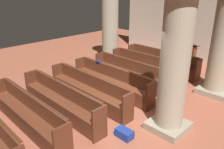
{
  "coord_description": "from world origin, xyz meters",
  "views": [
    {
      "loc": [
        3.85,
        -4.28,
        3.44
      ],
      "look_at": [
        -0.93,
        0.49,
        0.75
      ],
      "focal_mm": 36.39,
      "sensor_mm": 36.0,
      "label": 1
    }
  ],
  "objects_px": {
    "pew_row_0": "(161,60)",
    "pew_row_5": "(61,99)",
    "pillar_aisle_side": "(224,40)",
    "pillar_far_side": "(110,22)",
    "pew_row_3": "(111,79)",
    "pew_row_6": "(27,112)",
    "hymn_book": "(99,61)",
    "pew_row_2": "(131,72)",
    "pillar_aisle_rear": "(175,60)",
    "pew_row_1": "(147,66)",
    "pew_row_4": "(88,88)",
    "lectern": "(191,57)",
    "kneeler_box_blue": "(124,134)"
  },
  "relations": [
    {
      "from": "pew_row_2",
      "to": "hymn_book",
      "type": "height_order",
      "value": "hymn_book"
    },
    {
      "from": "kneeler_box_blue",
      "to": "pew_row_3",
      "type": "bearing_deg",
      "value": 142.43
    },
    {
      "from": "pew_row_2",
      "to": "hymn_book",
      "type": "distance_m",
      "value": 1.2
    },
    {
      "from": "pew_row_3",
      "to": "pillar_far_side",
      "type": "xyz_separation_m",
      "value": [
        -2.48,
        2.38,
        1.38
      ]
    },
    {
      "from": "pew_row_2",
      "to": "pew_row_5",
      "type": "bearing_deg",
      "value": -90.0
    },
    {
      "from": "pew_row_4",
      "to": "pillar_aisle_side",
      "type": "bearing_deg",
      "value": 53.6
    },
    {
      "from": "pew_row_5",
      "to": "kneeler_box_blue",
      "type": "bearing_deg",
      "value": 13.05
    },
    {
      "from": "pew_row_3",
      "to": "pew_row_6",
      "type": "distance_m",
      "value": 2.97
    },
    {
      "from": "pew_row_4",
      "to": "pillar_aisle_rear",
      "type": "height_order",
      "value": "pillar_aisle_rear"
    },
    {
      "from": "pew_row_6",
      "to": "lectern",
      "type": "height_order",
      "value": "lectern"
    },
    {
      "from": "pew_row_2",
      "to": "pillar_far_side",
      "type": "relative_size",
      "value": 0.94
    },
    {
      "from": "pew_row_4",
      "to": "pew_row_6",
      "type": "distance_m",
      "value": 1.98
    },
    {
      "from": "pillar_far_side",
      "to": "hymn_book",
      "type": "xyz_separation_m",
      "value": [
        1.68,
        -2.19,
        -0.96
      ]
    },
    {
      "from": "pew_row_5",
      "to": "pew_row_0",
      "type": "bearing_deg",
      "value": 90.0
    },
    {
      "from": "pew_row_4",
      "to": "hymn_book",
      "type": "bearing_deg",
      "value": 123.92
    },
    {
      "from": "pew_row_0",
      "to": "hymn_book",
      "type": "bearing_deg",
      "value": -105.95
    },
    {
      "from": "pew_row_6",
      "to": "kneeler_box_blue",
      "type": "bearing_deg",
      "value": 36.21
    },
    {
      "from": "pew_row_1",
      "to": "pillar_aisle_side",
      "type": "height_order",
      "value": "pillar_aisle_side"
    },
    {
      "from": "pew_row_3",
      "to": "lectern",
      "type": "height_order",
      "value": "lectern"
    },
    {
      "from": "pew_row_0",
      "to": "pew_row_2",
      "type": "height_order",
      "value": "same"
    },
    {
      "from": "pew_row_6",
      "to": "hymn_book",
      "type": "relative_size",
      "value": 17.3
    },
    {
      "from": "pew_row_4",
      "to": "pillar_far_side",
      "type": "distance_m",
      "value": 4.4
    },
    {
      "from": "pew_row_5",
      "to": "kneeler_box_blue",
      "type": "height_order",
      "value": "pew_row_5"
    },
    {
      "from": "hymn_book",
      "to": "kneeler_box_blue",
      "type": "distance_m",
      "value": 3.35
    },
    {
      "from": "pew_row_6",
      "to": "lectern",
      "type": "bearing_deg",
      "value": 84.52
    },
    {
      "from": "kneeler_box_blue",
      "to": "pew_row_4",
      "type": "bearing_deg",
      "value": 164.95
    },
    {
      "from": "pillar_far_side",
      "to": "pillar_aisle_rear",
      "type": "distance_m",
      "value": 5.75
    },
    {
      "from": "lectern",
      "to": "hymn_book",
      "type": "height_order",
      "value": "lectern"
    },
    {
      "from": "hymn_book",
      "to": "pew_row_3",
      "type": "bearing_deg",
      "value": -13.52
    },
    {
      "from": "pew_row_2",
      "to": "hymn_book",
      "type": "relative_size",
      "value": 17.3
    },
    {
      "from": "kneeler_box_blue",
      "to": "pew_row_0",
      "type": "bearing_deg",
      "value": 113.77
    },
    {
      "from": "kneeler_box_blue",
      "to": "pew_row_5",
      "type": "bearing_deg",
      "value": -166.95
    },
    {
      "from": "pew_row_5",
      "to": "kneeler_box_blue",
      "type": "relative_size",
      "value": 7.79
    },
    {
      "from": "pew_row_1",
      "to": "lectern",
      "type": "bearing_deg",
      "value": 73.16
    },
    {
      "from": "pew_row_1",
      "to": "kneeler_box_blue",
      "type": "height_order",
      "value": "pew_row_1"
    },
    {
      "from": "pew_row_1",
      "to": "pew_row_3",
      "type": "bearing_deg",
      "value": -90.0
    },
    {
      "from": "pillar_aisle_rear",
      "to": "kneeler_box_blue",
      "type": "distance_m",
      "value": 2.11
    },
    {
      "from": "pew_row_4",
      "to": "pillar_far_side",
      "type": "height_order",
      "value": "pillar_far_side"
    },
    {
      "from": "pew_row_1",
      "to": "hymn_book",
      "type": "distance_m",
      "value": 2.0
    },
    {
      "from": "pew_row_5",
      "to": "pew_row_6",
      "type": "xyz_separation_m",
      "value": [
        0.0,
        -0.99,
        0.0
      ]
    },
    {
      "from": "lectern",
      "to": "pillar_aisle_side",
      "type": "bearing_deg",
      "value": -45.25
    },
    {
      "from": "pew_row_6",
      "to": "pew_row_5",
      "type": "bearing_deg",
      "value": 90.0
    },
    {
      "from": "pillar_aisle_side",
      "to": "pillar_far_side",
      "type": "height_order",
      "value": "same"
    },
    {
      "from": "pew_row_3",
      "to": "pillar_aisle_rear",
      "type": "distance_m",
      "value": 2.91
    },
    {
      "from": "pew_row_2",
      "to": "lectern",
      "type": "xyz_separation_m",
      "value": [
        0.7,
        3.29,
        -0.01
      ]
    },
    {
      "from": "pew_row_0",
      "to": "pew_row_5",
      "type": "distance_m",
      "value": 4.95
    },
    {
      "from": "pew_row_0",
      "to": "pew_row_5",
      "type": "bearing_deg",
      "value": -90.0
    },
    {
      "from": "pew_row_2",
      "to": "pillar_aisle_side",
      "type": "distance_m",
      "value": 3.22
    },
    {
      "from": "pew_row_5",
      "to": "hymn_book",
      "type": "bearing_deg",
      "value": 110.09
    },
    {
      "from": "pew_row_3",
      "to": "pillar_aisle_side",
      "type": "distance_m",
      "value": 3.77
    }
  ]
}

